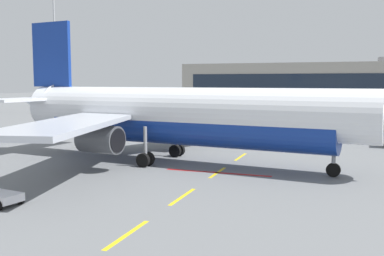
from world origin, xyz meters
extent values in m
cube|color=yellow|center=(18.00, 7.92, 0.00)|extent=(0.24, 4.00, 0.01)
cube|color=yellow|center=(18.00, 14.74, 0.00)|extent=(0.24, 4.00, 0.01)
cube|color=yellow|center=(18.00, 22.03, 0.00)|extent=(0.24, 4.00, 0.01)
cube|color=yellow|center=(18.00, 29.31, 0.00)|extent=(0.24, 4.00, 0.01)
cube|color=yellow|center=(18.00, 35.92, 0.00)|extent=(0.24, 4.00, 0.01)
cube|color=yellow|center=(18.00, 43.07, 0.00)|extent=(0.24, 4.00, 0.01)
cube|color=yellow|center=(18.00, 49.19, 0.00)|extent=(0.24, 4.00, 0.01)
cube|color=yellow|center=(18.00, 54.78, 0.00)|extent=(0.24, 4.00, 0.01)
cube|color=yellow|center=(18.00, 62.20, 0.00)|extent=(0.24, 4.00, 0.01)
cube|color=yellow|center=(18.00, 68.17, 0.00)|extent=(0.24, 4.00, 0.01)
cube|color=yellow|center=(18.00, 75.32, 0.00)|extent=(0.24, 4.00, 0.01)
cube|color=yellow|center=(18.00, 81.20, 0.00)|extent=(0.24, 4.00, 0.01)
cube|color=yellow|center=(18.00, 86.94, 0.00)|extent=(0.24, 4.00, 0.01)
cube|color=#B21414|center=(18.00, 22.00, 0.00)|extent=(8.00, 0.40, 0.01)
cylinder|color=white|center=(14.26, 24.77, 4.30)|extent=(30.34, 7.47, 3.80)
cylinder|color=navy|center=(14.26, 24.77, 3.26)|extent=(24.74, 6.48, 3.50)
cone|color=white|center=(-1.37, 26.70, 4.78)|extent=(4.56, 3.72, 3.23)
cube|color=#192333|center=(28.15, 23.05, 4.97)|extent=(1.94, 3.02, 0.60)
cube|color=navy|center=(0.37, 26.49, 9.20)|extent=(4.41, 0.90, 6.00)
cube|color=white|center=(0.06, 29.75, 5.06)|extent=(3.96, 6.74, 0.24)
cube|color=white|center=(-0.72, 23.40, 5.06)|extent=(3.96, 6.74, 0.24)
cube|color=#B7BCC6|center=(11.36, 33.69, 3.83)|extent=(11.85, 17.36, 0.36)
cube|color=#B7BCC6|center=(9.27, 16.82, 3.83)|extent=(8.29, 17.63, 0.36)
cylinder|color=#4C4F54|center=(10.84, 30.73, 2.38)|extent=(3.43, 2.48, 2.10)
cylinder|color=black|center=(12.43, 30.54, 2.38)|extent=(0.34, 1.79, 1.79)
cylinder|color=#4C4F54|center=(9.49, 19.82, 2.38)|extent=(3.43, 2.48, 2.10)
cylinder|color=black|center=(11.08, 19.62, 2.38)|extent=(0.34, 1.79, 1.79)
cylinder|color=gray|center=(26.07, 23.31, 1.83)|extent=(0.28, 0.28, 2.67)
cylinder|color=black|center=(26.07, 23.31, 0.50)|extent=(1.02, 0.40, 0.99)
cylinder|color=gray|center=(12.59, 27.59, 1.86)|extent=(0.28, 0.28, 2.61)
cylinder|color=black|center=(12.64, 27.94, 0.55)|extent=(1.13, 0.48, 1.10)
cylinder|color=black|center=(12.55, 27.25, 0.55)|extent=(1.13, 0.48, 1.10)
cylinder|color=gray|center=(11.96, 22.43, 1.86)|extent=(0.28, 0.28, 2.61)
cylinder|color=black|center=(12.00, 22.78, 0.55)|extent=(1.13, 0.48, 1.10)
cylinder|color=black|center=(11.91, 22.09, 0.55)|extent=(1.13, 0.48, 1.10)
cylinder|color=black|center=(30.78, 44.78, 0.48)|extent=(0.32, 0.97, 0.96)
cylinder|color=black|center=(10.17, 10.33, 0.28)|extent=(0.58, 0.26, 0.56)
cylinder|color=slate|center=(-30.57, 68.86, 0.30)|extent=(0.70, 0.70, 0.60)
cylinder|color=#9EA0A5|center=(-30.57, 68.86, 14.57)|extent=(0.36, 0.36, 29.14)
cube|color=#9E998E|center=(23.26, 137.63, 6.20)|extent=(96.48, 19.93, 12.40)
cube|color=#192333|center=(23.26, 127.60, 6.82)|extent=(88.76, 0.12, 4.46)
camera|label=1|loc=(26.97, -8.89, 6.66)|focal=41.55mm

